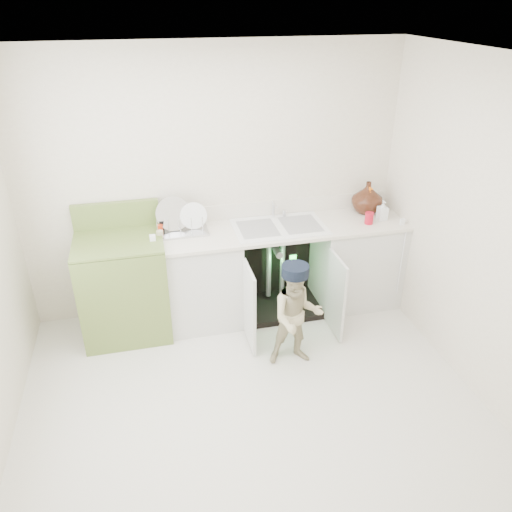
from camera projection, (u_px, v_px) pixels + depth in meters
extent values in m
plane|color=beige|center=(251.00, 401.00, 3.90)|extent=(3.50, 3.50, 0.00)
cube|color=silver|center=(214.00, 185.00, 4.60)|extent=(3.50, 2.50, 0.02)
cube|color=silver|center=(333.00, 431.00, 2.02)|extent=(3.50, 2.50, 0.02)
cube|color=silver|center=(481.00, 234.00, 3.67)|extent=(2.50, 3.00, 0.02)
plane|color=white|center=(249.00, 60.00, 2.73)|extent=(3.50, 3.50, 0.00)
cube|color=silver|center=(196.00, 281.00, 4.68)|extent=(0.80, 0.60, 0.86)
cube|color=silver|center=(355.00, 262.00, 5.00)|extent=(0.80, 0.60, 0.86)
cube|color=black|center=(271.00, 258.00, 5.07)|extent=(0.80, 0.06, 0.86)
cube|color=black|center=(277.00, 305.00, 5.03)|extent=(0.80, 0.60, 0.06)
cylinder|color=gray|center=(269.00, 265.00, 4.90)|extent=(0.05, 0.05, 0.70)
cylinder|color=gray|center=(282.00, 264.00, 4.93)|extent=(0.05, 0.05, 0.70)
cylinder|color=gray|center=(277.00, 251.00, 4.79)|extent=(0.07, 0.18, 0.07)
cube|color=silver|center=(250.00, 307.00, 4.34)|extent=(0.03, 0.40, 0.76)
cube|color=silver|center=(336.00, 295.00, 4.51)|extent=(0.02, 0.40, 0.76)
cube|color=silver|center=(279.00, 228.00, 4.63)|extent=(2.44, 0.64, 0.03)
cube|color=silver|center=(271.00, 208.00, 4.83)|extent=(2.44, 0.02, 0.15)
cube|color=white|center=(279.00, 228.00, 4.62)|extent=(0.85, 0.55, 0.02)
cube|color=gray|center=(258.00, 229.00, 4.58)|extent=(0.34, 0.40, 0.01)
cube|color=gray|center=(300.00, 224.00, 4.66)|extent=(0.34, 0.40, 0.01)
cylinder|color=silver|center=(273.00, 209.00, 4.77)|extent=(0.03, 0.03, 0.17)
cylinder|color=silver|center=(275.00, 204.00, 4.68)|extent=(0.02, 0.14, 0.02)
cylinder|color=silver|center=(284.00, 213.00, 4.81)|extent=(0.04, 0.04, 0.06)
cylinder|color=white|center=(401.00, 262.00, 4.75)|extent=(0.01, 0.01, 0.70)
cube|color=white|center=(402.00, 222.00, 4.65)|extent=(0.04, 0.02, 0.06)
cube|color=silver|center=(180.00, 230.00, 4.53)|extent=(0.50, 0.33, 0.02)
cylinder|color=silver|center=(174.00, 221.00, 4.50)|extent=(0.31, 0.11, 0.30)
cylinder|color=white|center=(194.00, 221.00, 4.52)|extent=(0.25, 0.06, 0.24)
cylinder|color=silver|center=(157.00, 229.00, 4.36)|extent=(0.01, 0.01, 0.14)
cylinder|color=silver|center=(169.00, 227.00, 4.38)|extent=(0.01, 0.01, 0.14)
cylinder|color=silver|center=(180.00, 226.00, 4.41)|extent=(0.01, 0.01, 0.14)
cylinder|color=silver|center=(191.00, 225.00, 4.43)|extent=(0.01, 0.01, 0.14)
cylinder|color=silver|center=(203.00, 224.00, 4.45)|extent=(0.01, 0.01, 0.14)
imported|color=#4A3115|center=(367.00, 197.00, 4.86)|extent=(0.30, 0.30, 0.31)
imported|color=orange|center=(369.00, 201.00, 4.83)|extent=(0.11, 0.11, 0.27)
imported|color=white|center=(383.00, 210.00, 4.73)|extent=(0.09, 0.09, 0.19)
cylinder|color=red|center=(369.00, 218.00, 4.66)|extent=(0.08, 0.08, 0.11)
cylinder|color=#BA2F0F|center=(160.00, 230.00, 4.44)|extent=(0.05, 0.05, 0.10)
cylinder|color=tan|center=(160.00, 235.00, 4.38)|extent=(0.06, 0.06, 0.08)
cylinder|color=black|center=(162.00, 227.00, 4.48)|extent=(0.04, 0.04, 0.12)
cube|color=white|center=(153.00, 240.00, 4.27)|extent=(0.05, 0.05, 0.09)
cube|color=olive|center=(124.00, 288.00, 4.51)|extent=(0.76, 0.65, 0.92)
cube|color=olive|center=(118.00, 241.00, 4.28)|extent=(0.76, 0.65, 0.02)
cube|color=olive|center=(116.00, 215.00, 4.47)|extent=(0.76, 0.06, 0.24)
cylinder|color=black|center=(94.00, 252.00, 4.11)|extent=(0.17, 0.17, 0.02)
cylinder|color=silver|center=(94.00, 251.00, 4.10)|extent=(0.20, 0.20, 0.01)
cylinder|color=black|center=(96.00, 236.00, 4.38)|extent=(0.17, 0.17, 0.02)
cylinder|color=silver|center=(95.00, 235.00, 4.38)|extent=(0.20, 0.20, 0.01)
cylinder|color=black|center=(141.00, 247.00, 4.19)|extent=(0.17, 0.17, 0.02)
cylinder|color=silver|center=(141.00, 246.00, 4.18)|extent=(0.20, 0.20, 0.01)
cylinder|color=black|center=(140.00, 232.00, 4.46)|extent=(0.17, 0.17, 0.02)
cylinder|color=silver|center=(139.00, 230.00, 4.46)|extent=(0.20, 0.20, 0.01)
imported|color=tan|center=(297.00, 316.00, 4.12)|extent=(0.48, 0.39, 0.91)
cylinder|color=black|center=(299.00, 272.00, 3.92)|extent=(0.24, 0.24, 0.09)
cube|color=black|center=(296.00, 269.00, 4.02)|extent=(0.18, 0.11, 0.01)
cube|color=black|center=(293.00, 261.00, 4.42)|extent=(0.07, 0.01, 0.14)
cube|color=#26F23F|center=(293.00, 261.00, 4.41)|extent=(0.06, 0.00, 0.12)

